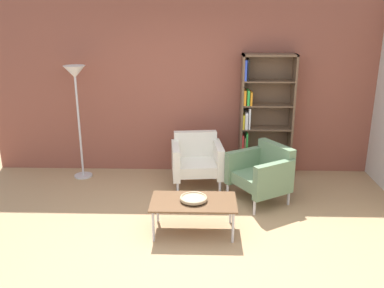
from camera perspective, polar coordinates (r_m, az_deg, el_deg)
name	(u,v)px	position (r m, az deg, el deg)	size (l,w,h in m)	color
ground_plane	(188,249)	(4.77, -0.56, -14.11)	(8.32, 8.32, 0.00)	tan
brick_back_panel	(194,81)	(6.59, 0.23, 8.52)	(6.40, 0.12, 2.90)	brown
bookshelf_tall	(262,117)	(6.55, 9.48, 3.59)	(0.80, 0.30, 1.90)	brown
coffee_table_low	(194,203)	(4.93, 0.22, -8.10)	(1.00, 0.56, 0.40)	brown
decorative_bowl	(194,198)	(4.90, 0.22, -7.40)	(0.32, 0.32, 0.05)	tan
armchair_corner_red	(197,159)	(6.16, 0.64, -2.12)	(0.78, 0.73, 0.78)	white
armchair_spare_guest	(262,172)	(5.78, 9.57, -3.80)	(0.92, 0.94, 0.78)	slate
floor_lamp_torchiere	(76,85)	(6.48, -15.55, 7.69)	(0.32, 0.32, 1.74)	silver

